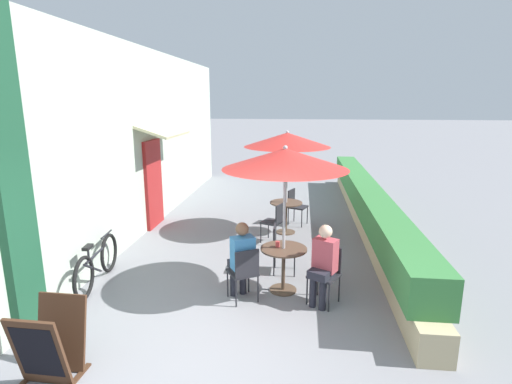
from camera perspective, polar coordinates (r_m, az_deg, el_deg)
The scene contains 17 objects.
ground_plane at distance 5.01m, azimuth -8.84°, elevation -24.44°, with size 120.00×120.00×0.00m, color gray.
cafe_facade_wall at distance 10.28m, azimuth -14.65°, elevation 7.38°, with size 0.98×11.74×4.20m.
planter_hedge at distance 10.03m, azimuth 15.52°, elevation -1.82°, with size 0.60×10.74×1.01m.
patio_table_near at distance 6.50m, azimuth 3.95°, elevation -9.74°, with size 0.74×0.74×0.73m.
patio_umbrella_near at distance 6.05m, azimuth 4.20°, elevation 4.73°, with size 1.93×1.93×2.37m.
cafe_chair_near_left at distance 6.15m, azimuth -1.67°, elevation -11.11°, with size 0.55×0.55×0.87m.
seated_patron_near_left at distance 6.18m, azimuth -2.09°, elevation -9.28°, with size 0.48×0.51×1.25m.
cafe_chair_near_right at distance 6.25m, azimuth 9.99°, elevation -10.91°, with size 0.54×0.54×0.87m.
seated_patron_near_right at distance 6.09m, azimuth 9.59°, elevation -9.81°, with size 0.47×0.51×1.25m.
cafe_chair_near_back at distance 7.16m, azimuth 3.51°, elevation -7.54°, with size 0.41×0.41×0.87m.
coffee_cup_near at distance 6.45m, azimuth 3.10°, elevation -7.45°, with size 0.07×0.07×0.09m.
patio_table_mid at distance 9.25m, azimuth 4.30°, elevation -2.73°, with size 0.74×0.74×0.73m.
patio_umbrella_mid at distance 8.95m, azimuth 4.48°, elevation 7.43°, with size 1.93×1.93×2.37m.
cafe_chair_mid_left at distance 9.91m, azimuth 5.63°, elevation -1.70°, with size 0.52×0.52×0.87m.
cafe_chair_mid_right at distance 8.60m, azimuth 2.77°, elevation -3.96°, with size 0.52×0.52×0.87m.
bicycle_leaning at distance 7.26m, azimuth -21.75°, elevation -9.50°, with size 0.23×1.74×0.79m.
menu_board at distance 5.21m, azimuth -27.25°, elevation -18.56°, with size 0.61×0.64×0.87m.
Camera 1 is at (1.14, -3.81, 3.04)m, focal length 28.00 mm.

